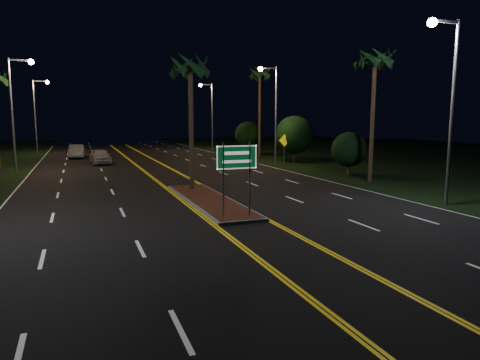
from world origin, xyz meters
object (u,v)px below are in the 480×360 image
palm_right_far (260,74)px  car_near (100,155)px  palm_median (190,67)px  car_far (76,150)px  shrub_near (349,149)px  shrub_far (248,135)px  palm_right_near (375,60)px  streetlight_left_mid (17,102)px  streetlight_left_far (38,108)px  median_island (209,200)px  highway_sign (237,164)px  shrub_mid (294,135)px  streetlight_right_mid (272,104)px  streetlight_right_far (209,109)px  streetlight_right_near (448,91)px  warning_sign (284,144)px

palm_right_far → car_near: (-17.11, -0.84, -8.29)m
palm_median → car_far: 27.85m
shrub_near → shrub_far: shrub_far is taller
palm_right_far → palm_right_near: bearing=-90.9°
streetlight_left_mid → streetlight_left_far: 20.00m
median_island → highway_sign: (0.00, -4.20, 2.32)m
shrub_mid → shrub_far: bearing=91.0°
car_near → streetlight_right_mid: bearing=-30.6°
highway_sign → streetlight_right_far: bearing=74.9°
shrub_near → car_far: 30.33m
palm_right_near → shrub_far: size_ratio=2.35×
median_island → streetlight_left_mid: size_ratio=1.14×
highway_sign → palm_right_far: size_ratio=0.31×
streetlight_left_far → palm_right_far: size_ratio=0.87×
shrub_near → palm_median: bearing=-165.5°
shrub_near → shrub_far: 22.01m
palm_right_far → shrub_mid: bearing=-78.7°
shrub_near → shrub_mid: shrub_mid is taller
palm_median → car_near: 20.20m
streetlight_right_mid → palm_right_far: (2.19, 8.00, 3.49)m
palm_median → shrub_near: palm_median is taller
highway_sign → streetlight_left_mid: size_ratio=0.36×
streetlight_right_near → streetlight_right_far: size_ratio=1.00×
car_near → highway_sign: bearing=-85.6°
car_near → warning_sign: warning_sign is taller
streetlight_left_far → shrub_near: streetlight_left_far is taller
palm_right_far → shrub_far: (1.00, 6.00, -6.81)m
streetlight_left_mid → shrub_far: streetlight_left_mid is taller
median_island → streetlight_left_mid: 20.80m
palm_right_far → median_island: bearing=-119.1°
highway_sign → palm_median: bearing=90.0°
streetlight_left_mid → palm_median: 17.25m
palm_median → highway_sign: bearing=-90.0°
median_island → shrub_near: size_ratio=3.11×
palm_right_near → car_near: (-16.81, 19.16, -7.36)m
palm_median → shrub_near: 14.93m
shrub_mid → car_near: size_ratio=0.90×
streetlight_right_mid → streetlight_right_far: 20.00m
highway_sign → streetlight_left_far: bearing=104.4°
streetlight_right_far → palm_right_near: size_ratio=0.97×
palm_right_near → car_near: bearing=131.3°
highway_sign → shrub_near: (13.50, 11.20, -0.46)m
streetlight_left_mid → palm_right_near: size_ratio=0.97×
streetlight_right_near → streetlight_right_far: bearing=90.0°
streetlight_right_mid → palm_right_near: (1.89, -12.00, 2.56)m
streetlight_right_far → streetlight_left_far: bearing=174.6°
streetlight_right_mid → warning_sign: bearing=27.7°
median_island → car_far: bearing=102.2°
streetlight_right_mid → palm_median: streetlight_right_mid is taller
median_island → palm_right_far: 27.84m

